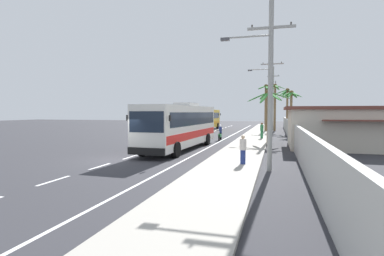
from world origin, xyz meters
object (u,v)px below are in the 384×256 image
palm_fourth (287,100)px  coach_bus_foreground (181,125)px  coach_bus_far_lane (205,119)px  utility_pole_nearest (269,77)px  palm_nearest (266,101)px  palm_second (275,99)px  palm_farthest (269,102)px  utility_pole_distant (275,102)px  pedestrian_near_kerb (262,130)px  roadside_building (382,128)px  palm_third (291,103)px  pedestrian_midwalk (243,149)px  motorcycle_beside_bus (220,134)px  utility_pole_far (273,97)px  utility_pole_mid (271,90)px

palm_fourth → coach_bus_foreground: bearing=-111.6°
coach_bus_far_lane → utility_pole_nearest: bearing=-71.7°
palm_nearest → palm_second: 3.22m
utility_pole_nearest → palm_farthest: utility_pole_nearest is taller
utility_pole_distant → palm_farthest: utility_pole_distant is taller
pedestrian_near_kerb → roadside_building: roadside_building is taller
palm_third → roadside_building: size_ratio=0.38×
utility_pole_nearest → pedestrian_near_kerb: bearing=93.5°
palm_nearest → roadside_building: 20.92m
pedestrian_midwalk → roadside_building: size_ratio=0.11×
utility_pole_nearest → palm_nearest: bearing=92.2°
coach_bus_far_lane → palm_third: palm_third is taller
utility_pole_distant → coach_bus_far_lane: bearing=-116.6°
utility_pole_distant → palm_second: 21.06m
pedestrian_near_kerb → pedestrian_midwalk: size_ratio=1.07×
roadside_building → utility_pole_distant: bearing=101.2°
motorcycle_beside_bus → pedestrian_midwalk: bearing=-75.0°
utility_pole_nearest → utility_pole_far: 36.02m
utility_pole_mid → utility_pole_distant: (0.30, 36.02, -0.17)m
utility_pole_distant → motorcycle_beside_bus: bearing=-97.9°
motorcycle_beside_bus → utility_pole_far: size_ratio=0.19×
palm_fourth → utility_pole_far: bearing=106.6°
coach_bus_foreground → palm_fourth: 23.81m
palm_third → roadside_building: palm_third is taller
utility_pole_nearest → utility_pole_distant: bearing=89.9°
coach_bus_foreground → motorcycle_beside_bus: bearing=78.9°
pedestrian_near_kerb → pedestrian_midwalk: pedestrian_near_kerb is taller
utility_pole_mid → utility_pole_far: size_ratio=0.96×
palm_second → palm_third: bearing=-76.9°
coach_bus_foreground → utility_pole_nearest: 10.32m
utility_pole_nearest → utility_pole_far: (-0.19, 36.02, 0.67)m
coach_bus_foreground → utility_pole_mid: (6.66, 10.81, 3.33)m
coach_bus_far_lane → palm_second: size_ratio=1.60×
utility_pole_mid → utility_pole_distant: size_ratio=1.02×
coach_bus_far_lane → utility_pole_mid: size_ratio=1.17×
coach_bus_foreground → palm_nearest: palm_nearest is taller
pedestrian_midwalk → motorcycle_beside_bus: bearing=56.9°
pedestrian_near_kerb → roadside_building: size_ratio=0.11×
pedestrian_near_kerb → utility_pole_far: utility_pole_far is taller
pedestrian_near_kerb → utility_pole_far: bearing=-103.4°
utility_pole_distant → palm_nearest: utility_pole_distant is taller
motorcycle_beside_bus → palm_farthest: palm_farthest is taller
motorcycle_beside_bus → palm_third: 12.00m
palm_farthest → palm_second: bearing=88.7°
coach_bus_foreground → roadside_building: (15.31, 4.44, -0.22)m
palm_second → roadside_building: size_ratio=0.49×
palm_second → palm_farthest: bearing=-91.3°
utility_pole_far → utility_pole_nearest: bearing=-89.7°
roadside_building → motorcycle_beside_bus: bearing=164.1°
coach_bus_far_lane → palm_farthest: size_ratio=2.31×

